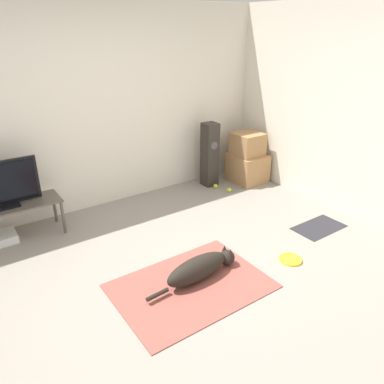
{
  "coord_description": "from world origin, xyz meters",
  "views": [
    {
      "loc": [
        -1.58,
        -2.44,
        2.25
      ],
      "look_at": [
        0.72,
        0.86,
        0.45
      ],
      "focal_mm": 35.0,
      "sensor_mm": 36.0,
      "label": 1
    }
  ],
  "objects_px": {
    "floor_speaker": "(210,155)",
    "tv_stand": "(8,211)",
    "frisbee": "(291,259)",
    "cardboard_box_upper": "(247,144)",
    "game_console": "(1,238)",
    "tv": "(2,185)",
    "tennis_ball_near_speaker": "(215,186)",
    "tennis_ball_by_boxes": "(229,190)",
    "cardboard_box_lower": "(247,168)",
    "dog": "(200,268)"
  },
  "relations": [
    {
      "from": "tv",
      "to": "frisbee",
      "type": "bearing_deg",
      "value": -42.47
    },
    {
      "from": "dog",
      "to": "game_console",
      "type": "distance_m",
      "value": 2.35
    },
    {
      "from": "floor_speaker",
      "to": "tennis_ball_by_boxes",
      "type": "distance_m",
      "value": 0.6
    },
    {
      "from": "floor_speaker",
      "to": "game_console",
      "type": "relative_size",
      "value": 2.85
    },
    {
      "from": "tv",
      "to": "dog",
      "type": "bearing_deg",
      "value": -53.56
    },
    {
      "from": "floor_speaker",
      "to": "tv",
      "type": "relative_size",
      "value": 1.25
    },
    {
      "from": "frisbee",
      "to": "tennis_ball_near_speaker",
      "type": "relative_size",
      "value": 3.59
    },
    {
      "from": "tv",
      "to": "tennis_ball_near_speaker",
      "type": "xyz_separation_m",
      "value": [
        2.81,
        -0.15,
        -0.65
      ]
    },
    {
      "from": "dog",
      "to": "tennis_ball_by_boxes",
      "type": "relative_size",
      "value": 15.77
    },
    {
      "from": "cardboard_box_upper",
      "to": "floor_speaker",
      "type": "distance_m",
      "value": 0.61
    },
    {
      "from": "cardboard_box_lower",
      "to": "tennis_ball_near_speaker",
      "type": "bearing_deg",
      "value": 175.85
    },
    {
      "from": "game_console",
      "to": "tennis_ball_near_speaker",
      "type": "bearing_deg",
      "value": -3.61
    },
    {
      "from": "floor_speaker",
      "to": "tv_stand",
      "type": "height_order",
      "value": "floor_speaker"
    },
    {
      "from": "tennis_ball_by_boxes",
      "to": "tv",
      "type": "bearing_deg",
      "value": 172.54
    },
    {
      "from": "frisbee",
      "to": "tennis_ball_near_speaker",
      "type": "distance_m",
      "value": 2.01
    },
    {
      "from": "tv_stand",
      "to": "game_console",
      "type": "distance_m",
      "value": 0.36
    },
    {
      "from": "frisbee",
      "to": "tennis_ball_by_boxes",
      "type": "bearing_deg",
      "value": 70.52
    },
    {
      "from": "cardboard_box_upper",
      "to": "game_console",
      "type": "xyz_separation_m",
      "value": [
        -3.52,
        0.21,
        -0.55
      ]
    },
    {
      "from": "floor_speaker",
      "to": "tennis_ball_by_boxes",
      "type": "bearing_deg",
      "value": -80.75
    },
    {
      "from": "frisbee",
      "to": "tv_stand",
      "type": "height_order",
      "value": "tv_stand"
    },
    {
      "from": "dog",
      "to": "tennis_ball_near_speaker",
      "type": "relative_size",
      "value": 15.77
    },
    {
      "from": "cardboard_box_lower",
      "to": "tv",
      "type": "distance_m",
      "value": 3.44
    },
    {
      "from": "frisbee",
      "to": "tennis_ball_near_speaker",
      "type": "height_order",
      "value": "tennis_ball_near_speaker"
    },
    {
      "from": "tennis_ball_by_boxes",
      "to": "game_console",
      "type": "height_order",
      "value": "game_console"
    },
    {
      "from": "tv_stand",
      "to": "frisbee",
      "type": "bearing_deg",
      "value": -42.43
    },
    {
      "from": "tennis_ball_near_speaker",
      "to": "tv",
      "type": "bearing_deg",
      "value": 176.94
    },
    {
      "from": "tennis_ball_by_boxes",
      "to": "game_console",
      "type": "relative_size",
      "value": 0.2
    },
    {
      "from": "tv_stand",
      "to": "tv",
      "type": "bearing_deg",
      "value": 90.0
    },
    {
      "from": "cardboard_box_lower",
      "to": "cardboard_box_upper",
      "type": "height_order",
      "value": "cardboard_box_upper"
    },
    {
      "from": "tennis_ball_near_speaker",
      "to": "cardboard_box_upper",
      "type": "bearing_deg",
      "value": -2.66
    },
    {
      "from": "floor_speaker",
      "to": "tv_stand",
      "type": "relative_size",
      "value": 0.85
    },
    {
      "from": "dog",
      "to": "cardboard_box_upper",
      "type": "relative_size",
      "value": 2.46
    },
    {
      "from": "cardboard_box_lower",
      "to": "tennis_ball_near_speaker",
      "type": "height_order",
      "value": "cardboard_box_lower"
    },
    {
      "from": "frisbee",
      "to": "cardboard_box_upper",
      "type": "distance_m",
      "value": 2.29
    },
    {
      "from": "tv",
      "to": "game_console",
      "type": "distance_m",
      "value": 0.65
    },
    {
      "from": "dog",
      "to": "game_console",
      "type": "relative_size",
      "value": 3.09
    },
    {
      "from": "tv",
      "to": "tennis_ball_by_boxes",
      "type": "xyz_separation_m",
      "value": [
        2.89,
        -0.38,
        -0.65
      ]
    },
    {
      "from": "tennis_ball_by_boxes",
      "to": "tv_stand",
      "type": "bearing_deg",
      "value": 172.6
    },
    {
      "from": "tv",
      "to": "game_console",
      "type": "bearing_deg",
      "value": 164.67
    },
    {
      "from": "cardboard_box_upper",
      "to": "tennis_ball_by_boxes",
      "type": "height_order",
      "value": "cardboard_box_upper"
    },
    {
      "from": "tennis_ball_near_speaker",
      "to": "floor_speaker",
      "type": "bearing_deg",
      "value": 85.65
    },
    {
      "from": "tv_stand",
      "to": "cardboard_box_lower",
      "type": "bearing_deg",
      "value": -3.21
    },
    {
      "from": "cardboard_box_lower",
      "to": "game_console",
      "type": "bearing_deg",
      "value": 176.3
    },
    {
      "from": "frisbee",
      "to": "game_console",
      "type": "bearing_deg",
      "value": 138.61
    },
    {
      "from": "cardboard_box_lower",
      "to": "floor_speaker",
      "type": "xyz_separation_m",
      "value": [
        -0.58,
        0.22,
        0.26
      ]
    },
    {
      "from": "tennis_ball_near_speaker",
      "to": "game_console",
      "type": "xyz_separation_m",
      "value": [
        -2.94,
        0.19,
        0.01
      ]
    },
    {
      "from": "tv",
      "to": "cardboard_box_upper",
      "type": "bearing_deg",
      "value": -3.0
    },
    {
      "from": "cardboard_box_upper",
      "to": "tv_stand",
      "type": "xyz_separation_m",
      "value": [
        -3.39,
        0.17,
        -0.22
      ]
    },
    {
      "from": "dog",
      "to": "tennis_ball_near_speaker",
      "type": "bearing_deg",
      "value": 48.08
    },
    {
      "from": "cardboard_box_lower",
      "to": "game_console",
      "type": "distance_m",
      "value": 3.55
    }
  ]
}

